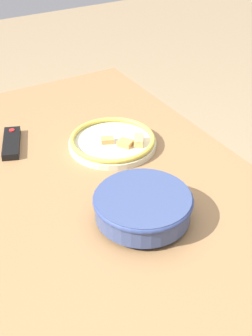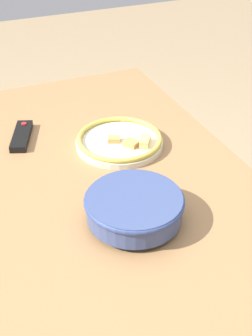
{
  "view_description": "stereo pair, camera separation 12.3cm",
  "coord_description": "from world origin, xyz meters",
  "views": [
    {
      "loc": [
        -0.84,
        0.44,
        1.48
      ],
      "look_at": [
        0.04,
        -0.07,
        0.78
      ],
      "focal_mm": 50.0,
      "sensor_mm": 36.0,
      "label": 1
    },
    {
      "loc": [
        -0.89,
        0.33,
        1.48
      ],
      "look_at": [
        0.04,
        -0.07,
        0.78
      ],
      "focal_mm": 50.0,
      "sensor_mm": 36.0,
      "label": 2
    }
  ],
  "objects": [
    {
      "name": "noodle_bowl",
      "position": [
        -0.12,
        -0.02,
        0.79
      ],
      "size": [
        0.23,
        0.23,
        0.07
      ],
      "color": "#384775",
      "rests_on": "dining_table"
    },
    {
      "name": "dining_table",
      "position": [
        0.0,
        0.0,
        0.66
      ],
      "size": [
        1.44,
        0.81,
        0.75
      ],
      "color": "olive",
      "rests_on": "ground_plane"
    },
    {
      "name": "food_plate",
      "position": [
        0.2,
        -0.11,
        0.76
      ],
      "size": [
        0.26,
        0.26,
        0.04
      ],
      "color": "beige",
      "rests_on": "dining_table"
    },
    {
      "name": "tv_remote",
      "position": [
        0.35,
        0.14,
        0.76
      ],
      "size": [
        0.17,
        0.1,
        0.02
      ],
      "rotation": [
        0.0,
        0.0,
        4.34
      ],
      "color": "black",
      "rests_on": "dining_table"
    }
  ]
}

